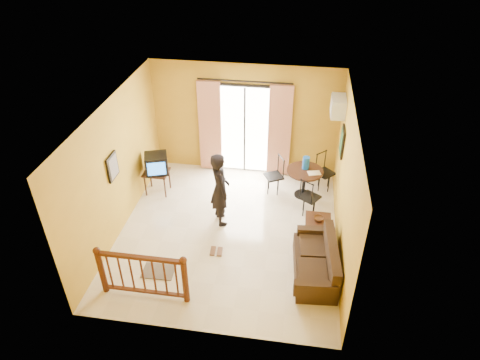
# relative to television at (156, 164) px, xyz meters

# --- Properties ---
(ground) EXTENTS (5.00, 5.00, 0.00)m
(ground) POSITION_rel_television_xyz_m (1.87, -1.19, -0.80)
(ground) COLOR beige
(ground) RESTS_ON ground
(room_shell) EXTENTS (5.00, 5.00, 5.00)m
(room_shell) POSITION_rel_television_xyz_m (1.87, -1.19, 0.91)
(room_shell) COLOR white
(room_shell) RESTS_ON ground
(balcony_door) EXTENTS (2.25, 0.14, 2.46)m
(balcony_door) POSITION_rel_television_xyz_m (1.87, 1.24, 0.39)
(balcony_door) COLOR black
(balcony_door) RESTS_ON ground
(tv_table) EXTENTS (0.57, 0.47, 0.57)m
(tv_table) POSITION_rel_television_xyz_m (-0.03, 0.00, -0.30)
(tv_table) COLOR black
(tv_table) RESTS_ON ground
(television) EXTENTS (0.62, 0.59, 0.45)m
(television) POSITION_rel_television_xyz_m (0.00, 0.00, 0.00)
(television) COLOR black
(television) RESTS_ON tv_table
(picture_left) EXTENTS (0.05, 0.42, 0.52)m
(picture_left) POSITION_rel_television_xyz_m (-0.35, -1.39, 0.75)
(picture_left) COLOR black
(picture_left) RESTS_ON room_shell
(dining_table) EXTENTS (0.84, 0.84, 0.70)m
(dining_table) POSITION_rel_television_xyz_m (3.39, 0.38, -0.25)
(dining_table) COLOR black
(dining_table) RESTS_ON ground
(water_jug) EXTENTS (0.16, 0.16, 0.30)m
(water_jug) POSITION_rel_television_xyz_m (3.40, 0.46, 0.05)
(water_jug) COLOR #124CAA
(water_jug) RESTS_ON dining_table
(serving_tray) EXTENTS (0.32, 0.25, 0.02)m
(serving_tray) POSITION_rel_television_xyz_m (3.59, 0.28, -0.09)
(serving_tray) COLOR beige
(serving_tray) RESTS_ON dining_table
(dining_chairs) EXTENTS (1.74, 1.59, 0.95)m
(dining_chairs) POSITION_rel_television_xyz_m (3.36, 0.27, -0.80)
(dining_chairs) COLOR black
(dining_chairs) RESTS_ON ground
(air_conditioner) EXTENTS (0.31, 0.60, 0.40)m
(air_conditioner) POSITION_rel_television_xyz_m (3.96, 0.76, 1.35)
(air_conditioner) COLOR silver
(air_conditioner) RESTS_ON room_shell
(botanical_print) EXTENTS (0.05, 0.50, 0.60)m
(botanical_print) POSITION_rel_television_xyz_m (4.08, 0.11, 0.85)
(botanical_print) COLOR black
(botanical_print) RESTS_ON room_shell
(coffee_table) EXTENTS (0.52, 0.93, 0.41)m
(coffee_table) POSITION_rel_television_xyz_m (3.72, -1.21, -0.52)
(coffee_table) COLOR black
(coffee_table) RESTS_ON ground
(bowl) EXTENTS (0.26, 0.26, 0.06)m
(bowl) POSITION_rel_television_xyz_m (3.72, -1.01, -0.35)
(bowl) COLOR #53321C
(bowl) RESTS_ON coffee_table
(sofa) EXTENTS (0.85, 1.64, 0.76)m
(sofa) POSITION_rel_television_xyz_m (3.72, -2.13, -0.51)
(sofa) COLOR black
(sofa) RESTS_ON ground
(standing_person) EXTENTS (0.62, 0.72, 1.68)m
(standing_person) POSITION_rel_television_xyz_m (1.65, -0.84, 0.04)
(standing_person) COLOR black
(standing_person) RESTS_ON ground
(stair_balustrade) EXTENTS (1.63, 0.13, 1.04)m
(stair_balustrade) POSITION_rel_television_xyz_m (0.72, -3.09, -0.23)
(stair_balustrade) COLOR #471E0F
(stair_balustrade) RESTS_ON ground
(doormat) EXTENTS (0.61, 0.41, 0.02)m
(doormat) POSITION_rel_television_xyz_m (0.76, -2.52, -0.79)
(doormat) COLOR #595047
(doormat) RESTS_ON ground
(sandals) EXTENTS (0.26, 0.26, 0.03)m
(sandals) POSITION_rel_television_xyz_m (1.74, -1.82, -0.78)
(sandals) COLOR #53321C
(sandals) RESTS_ON ground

